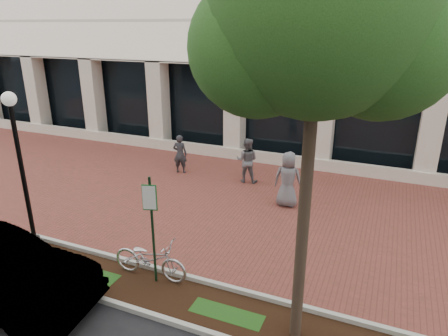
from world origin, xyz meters
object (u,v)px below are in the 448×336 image
at_px(lamppost, 21,164).
at_px(pedestrian_mid, 247,160).
at_px(parking_sign, 152,218).
at_px(street_tree, 322,22).
at_px(locked_bicycle, 150,259).
at_px(pedestrian_left, 180,154).
at_px(pedestrian_right, 288,179).

height_order(lamppost, pedestrian_mid, lamppost).
relative_size(parking_sign, lamppost, 0.63).
xyz_separation_m(street_tree, pedestrian_mid, (-3.77, 7.31, -4.98)).
height_order(lamppost, locked_bicycle, lamppost).
xyz_separation_m(lamppost, locked_bicycle, (3.73, 0.07, -1.92)).
height_order(parking_sign, street_tree, street_tree).
distance_m(street_tree, pedestrian_left, 11.03).
xyz_separation_m(lamppost, street_tree, (7.48, -0.41, 3.43)).
relative_size(parking_sign, street_tree, 0.35).
distance_m(pedestrian_left, pedestrian_mid, 2.89).
height_order(parking_sign, pedestrian_right, parking_sign).
bearing_deg(parking_sign, pedestrian_right, 55.76).
bearing_deg(locked_bicycle, pedestrian_mid, -1.64).
relative_size(lamppost, pedestrian_left, 2.66).
xyz_separation_m(parking_sign, pedestrian_mid, (-0.23, 6.95, -0.82)).
distance_m(lamppost, pedestrian_left, 7.02).
bearing_deg(lamppost, street_tree, -3.12).
bearing_deg(street_tree, lamppost, 176.88).
bearing_deg(pedestrian_left, locked_bicycle, 103.49).
xyz_separation_m(locked_bicycle, pedestrian_left, (-2.91, 6.72, 0.30)).
height_order(pedestrian_left, pedestrian_right, pedestrian_right).
distance_m(street_tree, pedestrian_mid, 9.61).
distance_m(lamppost, pedestrian_mid, 7.99).
xyz_separation_m(pedestrian_mid, pedestrian_right, (2.01, -1.52, 0.07)).
bearing_deg(pedestrian_left, street_tree, 122.88).
bearing_deg(lamppost, pedestrian_left, 83.06).
bearing_deg(locked_bicycle, parking_sign, -121.98).
bearing_deg(street_tree, pedestrian_left, 132.78).
bearing_deg(lamppost, locked_bicycle, 1.06).
height_order(lamppost, pedestrian_left, lamppost).
xyz_separation_m(parking_sign, pedestrian_left, (-3.11, 6.84, -0.89)).
bearing_deg(street_tree, parking_sign, 174.26).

